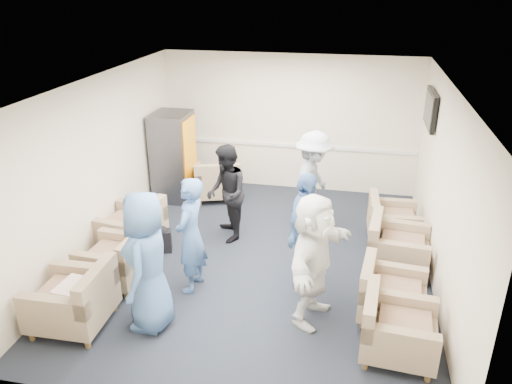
% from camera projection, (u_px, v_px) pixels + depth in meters
% --- Properties ---
extents(floor, '(6.00, 6.00, 0.00)m').
position_uv_depth(floor, '(260.00, 260.00, 7.67)').
color(floor, black).
rests_on(floor, ground).
extents(ceiling, '(6.00, 6.00, 0.00)m').
position_uv_depth(ceiling, '(261.00, 84.00, 6.60)').
color(ceiling, silver).
rests_on(ceiling, back_wall).
extents(back_wall, '(5.00, 0.02, 2.70)m').
position_uv_depth(back_wall, '(290.00, 123.00, 9.83)').
color(back_wall, beige).
rests_on(back_wall, floor).
extents(front_wall, '(5.00, 0.02, 2.70)m').
position_uv_depth(front_wall, '(196.00, 301.00, 4.44)').
color(front_wall, beige).
rests_on(front_wall, floor).
extents(left_wall, '(0.02, 6.00, 2.70)m').
position_uv_depth(left_wall, '(100.00, 166.00, 7.59)').
color(left_wall, beige).
rests_on(left_wall, floor).
extents(right_wall, '(0.02, 6.00, 2.70)m').
position_uv_depth(right_wall, '(443.00, 193.00, 6.67)').
color(right_wall, beige).
rests_on(right_wall, floor).
extents(chair_rail, '(4.98, 0.04, 0.06)m').
position_uv_depth(chair_rail, '(289.00, 145.00, 9.99)').
color(chair_rail, silver).
rests_on(chair_rail, back_wall).
extents(tv, '(0.10, 1.00, 0.58)m').
position_uv_depth(tv, '(430.00, 109.00, 8.03)').
color(tv, black).
rests_on(tv, right_wall).
extents(armchair_left_near, '(0.90, 0.90, 0.71)m').
position_uv_depth(armchair_left_near, '(76.00, 301.00, 6.10)').
color(armchair_left_near, '#8B755A').
rests_on(armchair_left_near, floor).
extents(armchair_left_mid, '(0.89, 0.89, 0.67)m').
position_uv_depth(armchair_left_mid, '(118.00, 261.00, 7.00)').
color(armchair_left_mid, '#8B755A').
rests_on(armchair_left_mid, floor).
extents(armchair_left_far, '(1.01, 1.01, 0.71)m').
position_uv_depth(armchair_left_far, '(133.00, 230.00, 7.83)').
color(armchair_left_far, '#8B755A').
rests_on(armchair_left_far, floor).
extents(armchair_right_near, '(0.88, 0.88, 0.66)m').
position_uv_depth(armchair_right_near, '(394.00, 330.00, 5.64)').
color(armchair_right_near, '#8B755A').
rests_on(armchair_right_near, floor).
extents(armchair_right_midnear, '(0.88, 0.88, 0.64)m').
position_uv_depth(armchair_right_midnear, '(388.00, 296.00, 6.27)').
color(armchair_right_midnear, '#8B755A').
rests_on(armchair_right_midnear, floor).
extents(armchair_right_midfar, '(0.94, 0.94, 0.68)m').
position_uv_depth(armchair_right_midfar, '(394.00, 249.00, 7.31)').
color(armchair_right_midfar, '#8B755A').
rests_on(armchair_right_midfar, floor).
extents(armchair_right_far, '(0.83, 0.83, 0.63)m').
position_uv_depth(armchair_right_far, '(390.00, 222.00, 8.16)').
color(armchair_right_far, '#8B755A').
rests_on(armchair_right_far, floor).
extents(armchair_corner, '(1.09, 1.09, 0.69)m').
position_uv_depth(armchair_corner, '(217.00, 182.00, 9.68)').
color(armchair_corner, '#8B755A').
rests_on(armchair_corner, floor).
extents(vending_machine, '(0.69, 0.80, 1.69)m').
position_uv_depth(vending_machine, '(174.00, 156.00, 9.55)').
color(vending_machine, '#48494F').
rests_on(vending_machine, floor).
extents(backpack, '(0.30, 0.25, 0.44)m').
position_uv_depth(backpack, '(163.00, 238.00, 7.83)').
color(backpack, black).
rests_on(backpack, floor).
extents(pillow, '(0.36, 0.46, 0.13)m').
position_uv_depth(pillow, '(73.00, 289.00, 6.04)').
color(pillow, silver).
rests_on(pillow, armchair_left_near).
extents(person_front_left, '(0.63, 0.91, 1.78)m').
position_uv_depth(person_front_left, '(148.00, 262.00, 5.93)').
color(person_front_left, '#42679E').
rests_on(person_front_left, floor).
extents(person_mid_left, '(0.44, 0.63, 1.64)m').
position_uv_depth(person_mid_left, '(191.00, 235.00, 6.68)').
color(person_mid_left, '#42679E').
rests_on(person_mid_left, floor).
extents(person_back_left, '(0.86, 0.95, 1.60)m').
position_uv_depth(person_back_left, '(226.00, 194.00, 8.02)').
color(person_back_left, black).
rests_on(person_back_left, floor).
extents(person_back_right, '(0.86, 1.24, 1.76)m').
position_uv_depth(person_back_right, '(313.00, 183.00, 8.22)').
color(person_back_right, silver).
rests_on(person_back_right, floor).
extents(person_mid_right, '(0.63, 1.04, 1.65)m').
position_uv_depth(person_mid_right, '(304.00, 230.00, 6.81)').
color(person_mid_right, '#42679E').
rests_on(person_mid_right, floor).
extents(person_front_right, '(0.91, 1.66, 1.71)m').
position_uv_depth(person_front_right, '(313.00, 259.00, 6.05)').
color(person_front_right, white).
rests_on(person_front_right, floor).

